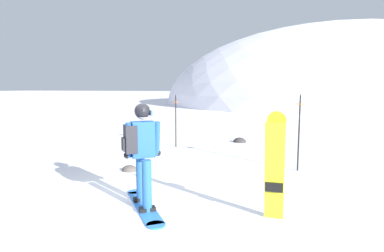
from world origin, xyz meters
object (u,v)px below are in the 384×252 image
Objects in this scene: piste_marker_near at (299,127)px; rock_mid at (240,142)px; snowboarder_main at (141,153)px; piste_marker_far at (176,117)px; rock_dark at (130,171)px; spare_snowboard at (275,167)px.

rock_mid is at bearing 118.89° from piste_marker_near.
snowboarder_main reaches higher than rock_mid.
snowboarder_main is 5.44m from piste_marker_far.
piste_marker_near is 4.33m from piste_marker_far.
rock_dark is (-3.80, -1.24, -1.05)m from piste_marker_near.
snowboarder_main is at bearing -75.42° from piste_marker_far.
spare_snowboard is at bearing -96.65° from piste_marker_near.
spare_snowboard is 4.02m from rock_dark.
rock_dark is at bearing -161.95° from piste_marker_near.
piste_marker_far is at bearing 104.58° from snowboarder_main.
rock_mid is (-1.58, 6.72, -0.83)m from spare_snowboard.
rock_dark is (-3.43, 1.94, -0.83)m from spare_snowboard.
snowboarder_main reaches higher than spare_snowboard.
spare_snowboard is at bearing -29.54° from rock_dark.
rock_dark is 0.81× the size of rock_mid.
snowboarder_main is 0.93× the size of piste_marker_near.
rock_dark is at bearing 150.46° from spare_snowboard.
rock_mid is (-1.95, 3.54, -1.05)m from piste_marker_near.
piste_marker_near reaches higher than piste_marker_far.
piste_marker_near is at bearing -61.11° from rock_mid.
piste_marker_far reaches higher than snowboarder_main.
spare_snowboard is 4.23× the size of rock_dark.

